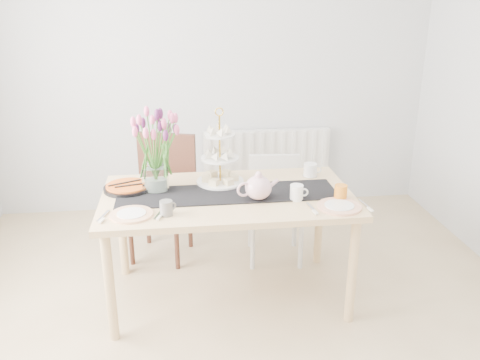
{
  "coord_description": "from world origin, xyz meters",
  "views": [
    {
      "loc": [
        -0.32,
        -2.36,
        1.97
      ],
      "look_at": [
        0.05,
        0.59,
        0.86
      ],
      "focal_mm": 38.0,
      "sensor_mm": 36.0,
      "label": 1
    }
  ],
  "objects": [
    {
      "name": "mug_white",
      "position": [
        0.39,
        0.5,
        0.8
      ],
      "size": [
        0.09,
        0.09,
        0.1
      ],
      "primitive_type": "cylinder",
      "rotation": [
        0.0,
        0.0,
        -0.08
      ],
      "color": "white",
      "rests_on": "dining_table"
    },
    {
      "name": "table_runner",
      "position": [
        -0.03,
        0.64,
        0.75
      ],
      "size": [
        1.4,
        0.35,
        0.01
      ],
      "primitive_type": "cube",
      "color": "black",
      "rests_on": "dining_table"
    },
    {
      "name": "plate_right",
      "position": [
        0.62,
        0.35,
        0.76
      ],
      "size": [
        0.29,
        0.29,
        0.01
      ],
      "primitive_type": "cylinder",
      "rotation": [
        0.0,
        0.0,
        0.12
      ],
      "color": "silver",
      "rests_on": "dining_table"
    },
    {
      "name": "dining_table",
      "position": [
        -0.03,
        0.64,
        0.67
      ],
      "size": [
        1.6,
        0.9,
        0.75
      ],
      "color": "#DAB275",
      "rests_on": "ground"
    },
    {
      "name": "mug_grey",
      "position": [
        -0.41,
        0.36,
        0.79
      ],
      "size": [
        0.1,
        0.1,
        0.09
      ],
      "primitive_type": "cylinder",
      "rotation": [
        0.0,
        0.0,
        0.61
      ],
      "color": "slate",
      "rests_on": "dining_table"
    },
    {
      "name": "cake_stand",
      "position": [
        -0.06,
        0.84,
        0.88
      ],
      "size": [
        0.32,
        0.32,
        0.47
      ],
      "rotation": [
        0.0,
        0.0,
        0.29
      ],
      "color": "gold",
      "rests_on": "dining_table"
    },
    {
      "name": "tulip_vase",
      "position": [
        -0.48,
        0.77,
        1.08
      ],
      "size": [
        0.61,
        0.61,
        0.52
      ],
      "rotation": [
        0.0,
        0.0,
        -0.21
      ],
      "color": "silver",
      "rests_on": "dining_table"
    },
    {
      "name": "teapot",
      "position": [
        0.15,
        0.52,
        0.83
      ],
      "size": [
        0.31,
        0.27,
        0.17
      ],
      "primitive_type": null,
      "rotation": [
        0.0,
        0.0,
        0.21
      ],
      "color": "white",
      "rests_on": "dining_table"
    },
    {
      "name": "tart_tin",
      "position": [
        -0.67,
        0.8,
        0.77
      ],
      "size": [
        0.31,
        0.31,
        0.04
      ],
      "rotation": [
        0.0,
        0.0,
        -0.0
      ],
      "color": "black",
      "rests_on": "dining_table"
    },
    {
      "name": "room_shell",
      "position": [
        0.0,
        0.0,
        1.3
      ],
      "size": [
        4.5,
        4.5,
        4.5
      ],
      "color": "tan",
      "rests_on": "ground"
    },
    {
      "name": "cream_jug",
      "position": [
        0.58,
        0.9,
        0.8
      ],
      "size": [
        0.1,
        0.1,
        0.09
      ],
      "primitive_type": "cylinder",
      "rotation": [
        0.0,
        0.0,
        -0.14
      ],
      "color": "white",
      "rests_on": "dining_table"
    },
    {
      "name": "plate_left",
      "position": [
        -0.61,
        0.39,
        0.76
      ],
      "size": [
        0.31,
        0.31,
        0.01
      ],
      "primitive_type": "cylinder",
      "rotation": [
        0.0,
        0.0,
        -0.3
      ],
      "color": "silver",
      "rests_on": "dining_table"
    },
    {
      "name": "chair_white",
      "position": [
        0.39,
        1.21,
        0.45
      ],
      "size": [
        0.43,
        0.43,
        0.79
      ],
      "rotation": [
        0.0,
        0.0,
        -0.1
      ],
      "color": "silver",
      "rests_on": "ground"
    },
    {
      "name": "mug_orange",
      "position": [
        0.66,
        0.47,
        0.8
      ],
      "size": [
        0.11,
        0.11,
        0.09
      ],
      "primitive_type": "cylinder",
      "rotation": [
        0.0,
        0.0,
        1.06
      ],
      "color": "orange",
      "rests_on": "dining_table"
    },
    {
      "name": "chair_brown",
      "position": [
        -0.46,
        1.36,
        0.55
      ],
      "size": [
        0.58,
        0.58,
        0.94
      ],
      "rotation": [
        0.0,
        0.0,
        -0.31
      ],
      "color": "#3D1D16",
      "rests_on": "ground"
    },
    {
      "name": "radiator",
      "position": [
        0.5,
        2.19,
        0.45
      ],
      "size": [
        1.2,
        0.08,
        0.6
      ],
      "primitive_type": "cube",
      "color": "white",
      "rests_on": "room_shell"
    }
  ]
}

